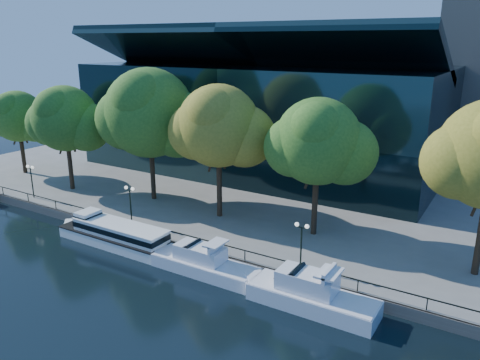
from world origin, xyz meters
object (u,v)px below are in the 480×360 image
Objects in this scene: lamp_1 at (130,196)px; lamp_0 at (31,174)px; cruiser_near at (201,261)px; cruiser_far at (307,293)px; tree_1 at (66,120)px; tree_3 at (220,128)px; tree_4 at (319,144)px; tree_2 at (150,115)px; tour_boat at (115,233)px; lamp_2 at (302,235)px; tree_0 at (18,118)px.

lamp_0 is at bearing 180.00° from lamp_1.
cruiser_near is 0.99× the size of cruiser_far.
cruiser_far is 0.84× the size of tree_1.
tree_3 is at bearing 114.53° from cruiser_near.
tree_1 is at bearing -175.50° from tree_4.
tree_2 is at bearing 176.07° from tree_3.
lamp_0 is at bearing -150.77° from tree_2.
tree_1 is 7.75m from lamp_0.
cruiser_far is 0.78× the size of tree_3.
tour_boat is 1.35× the size of cruiser_near.
lamp_2 reaches higher than tour_boat.
cruiser_far is (10.08, -0.32, 0.16)m from cruiser_near.
lamp_1 is at bearing 170.22° from cruiser_far.
tree_1 is at bearing 162.14° from lamp_1.
cruiser_far is 0.71× the size of tree_2.
tree_4 reaches higher than tour_boat.
lamp_0 is (-12.98, -7.26, -7.16)m from tree_2.
lamp_0 and lamp_1 have the same top height.
cruiser_near is at bearing -65.47° from tree_3.
tree_2 reaches higher than tree_3.
cruiser_near is 0.70× the size of tree_2.
lamp_0 is at bearing -105.53° from tree_1.
lamp_2 is (12.41, -6.57, -6.73)m from tree_3.
tree_1 is at bearing -168.00° from tree_2.
cruiser_far is 21.92m from lamp_1.
tree_4 is at bearing 12.29° from lamp_0.
tree_4 reaches higher than cruiser_near.
tree_4 is (44.45, 0.91, 1.12)m from tree_0.
tree_1 is 0.85× the size of tree_2.
tree_1 reaches higher than lamp_1.
lamp_1 is (-11.34, 3.37, 3.00)m from cruiser_near.
lamp_0 is (-22.98, -6.57, -6.73)m from tree_3.
lamp_2 is at bearing 0.00° from lamp_1.
lamp_0 is (-27.52, 3.37, 3.00)m from cruiser_near.
tree_3 reaches higher than cruiser_near.
cruiser_near is 15.35m from tree_4.
lamp_0 is 1.00× the size of lamp_1.
cruiser_far is at bearing -59.10° from lamp_2.
tree_2 is at bearing 156.01° from cruiser_far.
tree_3 is 3.53× the size of lamp_0.
tour_boat is 14.89m from tree_3.
tree_1 reaches higher than lamp_2.
cruiser_near is at bearing 178.18° from cruiser_far.
cruiser_far is 20.26m from tree_3.
tree_2 reaches higher than lamp_1.
cruiser_far reaches higher than tour_boat.
tree_1 is 21.74m from tree_3.
tree_0 is 2.91× the size of lamp_0.
lamp_2 is at bearing 0.00° from lamp_0.
tour_boat is 10.64m from cruiser_near.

